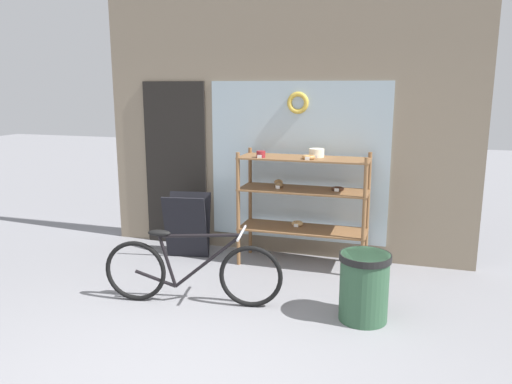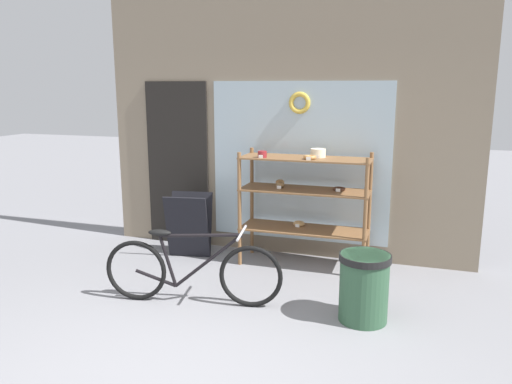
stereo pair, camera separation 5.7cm
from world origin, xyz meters
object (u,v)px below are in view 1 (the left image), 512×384
Objects in this scene: display_case at (303,193)px; sandwich_board at (187,226)px; trash_bin at (364,284)px; bicycle at (191,271)px.

sandwich_board is (-1.38, -0.15, -0.46)m from display_case.
trash_bin is at bearing -56.49° from display_case.
display_case is at bearing 123.51° from trash_bin.
sandwich_board is 1.25× the size of trash_bin.
sandwich_board is at bearing 106.47° from bicycle.
sandwich_board reaches higher than trash_bin.
sandwich_board is at bearing 153.79° from trash_bin.
display_case reaches higher than bicycle.
bicycle is 2.21× the size of sandwich_board.
display_case reaches higher than trash_bin.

